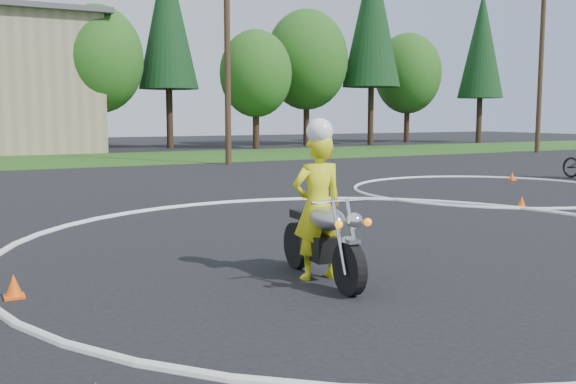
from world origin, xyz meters
name	(u,v)px	position (x,y,z in m)	size (l,w,h in m)	color
ground	(492,285)	(0.00, 0.00, 0.00)	(120.00, 120.00, 0.00)	black
grass_strip	(90,160)	(0.00, 27.00, 0.01)	(120.00, 10.00, 0.02)	#1E4714
course_markings	(412,223)	(2.17, 4.35, 0.01)	(19.05, 19.05, 0.12)	silver
primary_motorcycle	(323,239)	(-1.86, 1.23, 0.57)	(0.79, 2.25, 1.18)	black
rider_primary_grp	(318,202)	(-1.86, 1.37, 1.06)	(0.76, 0.53, 2.19)	yellow
traffic_cones	(520,215)	(4.32, 3.47, 0.14)	(19.68, 12.25, 0.30)	#F9540D
treeline	(282,52)	(14.78, 34.61, 6.62)	(38.20, 8.10, 14.52)	#382619
utility_poles	(227,48)	(5.00, 21.00, 5.20)	(41.60, 1.12, 10.00)	#473321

